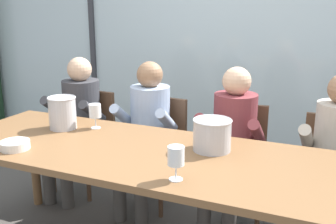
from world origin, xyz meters
The scene contains 18 objects.
ground centered at (0.00, 1.00, 0.00)m, with size 14.00×14.00×0.00m, color #4C4742.
window_glass_panel centered at (0.00, 2.12, 1.30)m, with size 7.78×0.03×2.60m, color silver.
window_mullion_left centered at (-1.75, 2.10, 1.30)m, with size 0.06×0.06×2.60m, color #38383D.
hillside_vineyard centered at (0.00, 5.45, 0.71)m, with size 13.78×2.40×1.42m, color #477A38.
dining_table centered at (0.00, 0.00, 0.70)m, with size 2.58×0.90×0.78m.
chair_near_curtain centered at (-1.00, 0.85, 0.50)m, with size 0.46×0.46×0.87m.
chair_left_of_center centered at (-0.32, 0.87, 0.50)m, with size 0.48×0.48×0.87m.
chair_center centered at (0.36, 0.88, 0.50)m, with size 0.49×0.49×0.87m.
chair_right_of_center centered at (1.06, 0.85, 0.50)m, with size 0.49×0.49×0.87m.
person_charcoal_jacket centered at (-1.02, 0.73, 0.68)m, with size 0.47×0.62×1.19m.
person_pale_blue_shirt centered at (-0.35, 0.73, 0.68)m, with size 0.47×0.62×1.19m.
person_maroon_top centered at (0.35, 0.73, 0.68)m, with size 0.46×0.61×1.19m.
person_beige_jumper centered at (1.05, 0.73, 0.68)m, with size 0.48×0.62×1.19m.
ice_bucket_primary centered at (0.36, 0.17, 0.87)m, with size 0.23×0.23×0.19m.
ice_bucket_secondary centered at (-0.72, 0.17, 0.89)m, with size 0.20×0.20×0.23m.
tasting_bowl centered at (-0.73, -0.29, 0.80)m, with size 0.17×0.17×0.05m, color silver.
wine_glass_by_left_taster centered at (0.32, -0.30, 0.89)m, with size 0.08×0.08×0.17m.
wine_glass_near_bucket centered at (-0.51, 0.26, 0.89)m, with size 0.08×0.08×0.17m.
Camera 1 is at (1.00, -1.95, 1.61)m, focal length 41.91 mm.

